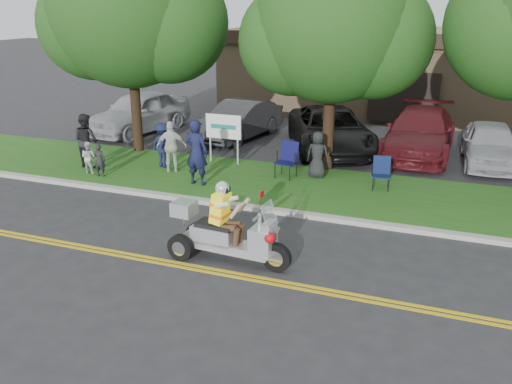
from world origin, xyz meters
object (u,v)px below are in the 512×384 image
(parked_car_mid, at_px, (330,130))
(parked_car_far_right, at_px, (490,144))
(trike_scooter, at_px, (225,234))
(spectator_adult_right, at_px, (172,147))
(parked_car_left, at_px, (239,120))
(lawn_chair_a, at_px, (288,157))
(lawn_chair_b, at_px, (381,171))
(spectator_adult_left, at_px, (197,152))
(spectator_adult_mid, at_px, (86,140))
(parked_car_far_left, at_px, (139,112))
(parked_car_right, at_px, (420,132))

(parked_car_mid, height_order, parked_car_far_right, parked_car_mid)
(trike_scooter, xyz_separation_m, spectator_adult_right, (-4.06, 5.06, 0.30))
(parked_car_far_right, bearing_deg, parked_car_left, 173.66)
(lawn_chair_a, relative_size, parked_car_mid, 0.19)
(lawn_chair_a, relative_size, lawn_chair_b, 1.17)
(lawn_chair_a, distance_m, spectator_adult_left, 2.85)
(spectator_adult_left, distance_m, spectator_adult_mid, 4.23)
(spectator_adult_left, bearing_deg, trike_scooter, 125.78)
(spectator_adult_mid, height_order, parked_car_far_left, spectator_adult_mid)
(lawn_chair_a, relative_size, parked_car_far_left, 0.22)
(parked_car_mid, height_order, parked_car_right, parked_car_right)
(parked_car_far_left, xyz_separation_m, parked_car_left, (4.41, 0.44, -0.11))
(parked_car_right, bearing_deg, parked_car_far_left, -176.23)
(lawn_chair_a, bearing_deg, parked_car_mid, 93.53)
(lawn_chair_a, distance_m, parked_car_far_right, 7.12)
(parked_car_left, xyz_separation_m, parked_car_right, (7.02, 0.04, 0.06))
(lawn_chair_a, relative_size, parked_car_far_right, 0.26)
(parked_car_right, bearing_deg, parked_car_mid, -167.44)
(lawn_chair_b, relative_size, spectator_adult_left, 0.48)
(spectator_adult_mid, bearing_deg, parked_car_left, -104.72)
(lawn_chair_b, bearing_deg, parked_car_mid, 113.33)
(spectator_adult_right, bearing_deg, spectator_adult_left, 124.46)
(spectator_adult_mid, height_order, parked_car_right, spectator_adult_mid)
(parked_car_far_right, bearing_deg, spectator_adult_left, -148.59)
(parked_car_right, bearing_deg, spectator_adult_mid, -148.54)
(lawn_chair_a, relative_size, spectator_adult_right, 0.68)
(spectator_adult_mid, bearing_deg, lawn_chair_a, -155.99)
(lawn_chair_a, xyz_separation_m, spectator_adult_left, (-2.29, -1.65, 0.35))
(lawn_chair_b, distance_m, parked_car_far_right, 5.10)
(parked_car_mid, relative_size, parked_car_far_right, 1.34)
(lawn_chair_b, distance_m, spectator_adult_right, 6.54)
(spectator_adult_right, height_order, parked_car_right, spectator_adult_right)
(parked_car_mid, xyz_separation_m, parked_car_right, (3.15, 0.62, 0.02))
(parked_car_left, distance_m, parked_car_far_right, 9.38)
(spectator_adult_left, xyz_separation_m, parked_car_far_right, (8.19, 5.64, -0.36))
(parked_car_far_right, bearing_deg, lawn_chair_b, -129.39)
(parked_car_far_left, bearing_deg, spectator_adult_right, -38.58)
(parked_car_left, bearing_deg, spectator_adult_left, -69.42)
(lawn_chair_a, bearing_deg, parked_car_left, 136.94)
(lawn_chair_b, relative_size, parked_car_mid, 0.17)
(parked_car_far_left, bearing_deg, parked_car_right, 12.53)
(parked_car_far_left, bearing_deg, spectator_adult_mid, -65.44)
(spectator_adult_left, bearing_deg, parked_car_far_left, -43.15)
(spectator_adult_left, distance_m, parked_car_right, 8.53)
(spectator_adult_right, relative_size, parked_car_mid, 0.29)
(parked_car_mid, bearing_deg, spectator_adult_right, -153.99)
(lawn_chair_a, xyz_separation_m, parked_car_left, (-3.47, 4.51, 0.03))
(spectator_adult_mid, bearing_deg, trike_scooter, 159.67)
(spectator_adult_left, height_order, parked_car_far_right, spectator_adult_left)
(parked_car_left, relative_size, parked_car_mid, 0.81)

